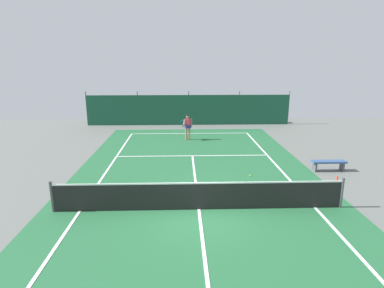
# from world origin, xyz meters

# --- Properties ---
(ground_plane) EXTENTS (36.00, 36.00, 0.00)m
(ground_plane) POSITION_xyz_m (0.00, 0.00, 0.00)
(ground_plane) COLOR slate
(court_surface) EXTENTS (11.02, 26.60, 0.01)m
(court_surface) POSITION_xyz_m (0.00, 0.00, 0.00)
(court_surface) COLOR #236038
(court_surface) RESTS_ON ground
(tennis_net) EXTENTS (10.12, 0.10, 1.10)m
(tennis_net) POSITION_xyz_m (0.00, 0.00, 0.51)
(tennis_net) COLOR black
(tennis_net) RESTS_ON ground
(back_fence) EXTENTS (16.30, 0.98, 2.70)m
(back_fence) POSITION_xyz_m (-0.00, 15.63, 0.67)
(back_fence) COLOR #195138
(back_fence) RESTS_ON ground
(tennis_player) EXTENTS (0.75, 0.73, 1.64)m
(tennis_player) POSITION_xyz_m (-0.18, 10.08, 0.96)
(tennis_player) COLOR #9E7051
(tennis_player) RESTS_ON ground
(tennis_ball_near_player) EXTENTS (0.07, 0.07, 0.07)m
(tennis_ball_near_player) POSITION_xyz_m (-0.91, 11.45, 0.03)
(tennis_ball_near_player) COLOR #CCDB33
(tennis_ball_near_player) RESTS_ON ground
(tennis_ball_midcourt) EXTENTS (0.07, 0.07, 0.07)m
(tennis_ball_midcourt) POSITION_xyz_m (2.49, 3.19, 0.03)
(tennis_ball_midcourt) COLOR #CCDB33
(tennis_ball_midcourt) RESTS_ON ground
(tennis_ball_by_sideline) EXTENTS (0.07, 0.07, 0.07)m
(tennis_ball_by_sideline) POSITION_xyz_m (-3.58, 1.74, 0.03)
(tennis_ball_by_sideline) COLOR #CCDB33
(tennis_ball_by_sideline) RESTS_ON ground
(courtside_bench) EXTENTS (1.60, 0.40, 0.49)m
(courtside_bench) POSITION_xyz_m (6.31, 3.79, 0.37)
(courtside_bench) COLOR #335184
(courtside_bench) RESTS_ON ground
(water_bottle) EXTENTS (0.08, 0.08, 0.24)m
(water_bottle) POSITION_xyz_m (6.08, 2.46, 0.12)
(water_bottle) COLOR #D84C38
(water_bottle) RESTS_ON ground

